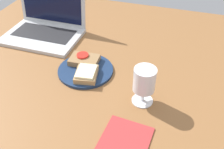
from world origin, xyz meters
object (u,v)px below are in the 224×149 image
(plate, at_px, (86,70))
(wine_glass, at_px, (144,81))
(sandwich_with_tomato, at_px, (84,60))
(napkin, at_px, (124,142))
(sandwich_with_cheese, at_px, (86,74))
(laptop, at_px, (45,26))

(plate, relative_size, wine_glass, 1.57)
(sandwich_with_tomato, xyz_separation_m, wine_glass, (0.27, -0.13, 0.07))
(wine_glass, bearing_deg, napkin, -94.15)
(sandwich_with_cheese, distance_m, sandwich_with_tomato, 0.09)
(laptop, bearing_deg, plate, -36.15)
(plate, distance_m, napkin, 0.36)
(sandwich_with_tomato, height_order, wine_glass, wine_glass)
(plate, distance_m, laptop, 0.36)
(sandwich_with_tomato, relative_size, wine_glass, 0.87)
(sandwich_with_tomato, distance_m, wine_glass, 0.31)
(sandwich_with_cheese, xyz_separation_m, napkin, (0.21, -0.23, -0.02))
(wine_glass, bearing_deg, laptop, 150.48)
(wine_glass, bearing_deg, sandwich_with_cheese, 167.06)
(plate, bearing_deg, sandwich_with_cheese, -62.32)
(wine_glass, height_order, napkin, wine_glass)
(laptop, relative_size, napkin, 2.19)
(plate, xyz_separation_m, wine_glass, (0.25, -0.09, 0.08))
(sandwich_with_cheese, xyz_separation_m, laptop, (-0.31, 0.25, 0.02))
(sandwich_with_cheese, bearing_deg, wine_glass, -12.94)
(sandwich_with_cheese, relative_size, wine_glass, 0.82)
(sandwich_with_cheese, bearing_deg, napkin, -47.43)
(plate, xyz_separation_m, sandwich_with_cheese, (0.02, -0.04, 0.02))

